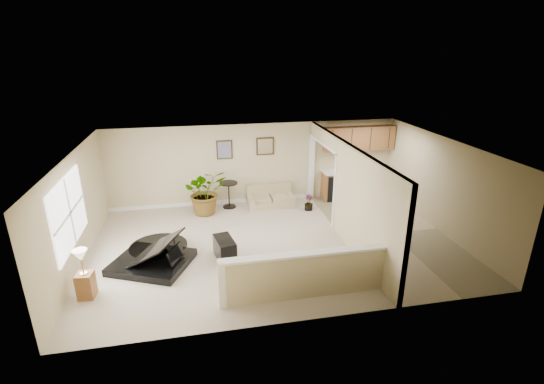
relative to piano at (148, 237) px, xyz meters
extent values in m
plane|color=tan|center=(2.99, 0.32, -0.64)|extent=(9.00, 9.00, 0.00)
cube|color=tan|center=(2.99, 3.32, 0.61)|extent=(9.00, 0.04, 2.50)
cube|color=tan|center=(2.99, -2.68, 0.61)|extent=(9.00, 0.04, 2.50)
cube|color=tan|center=(-1.51, 0.32, 0.61)|extent=(0.04, 6.00, 2.50)
cube|color=tan|center=(7.49, 0.32, 0.61)|extent=(0.04, 6.00, 2.50)
cube|color=white|center=(2.99, 0.32, 1.86)|extent=(9.00, 6.00, 0.04)
cube|color=tan|center=(6.14, 0.32, -0.63)|extent=(2.70, 6.00, 0.01)
cube|color=tan|center=(4.79, -0.88, 0.61)|extent=(0.12, 3.60, 2.50)
cube|color=tan|center=(4.79, 2.09, 1.66)|extent=(0.12, 2.35, 0.40)
cube|color=tan|center=(3.14, -1.98, -0.16)|extent=(3.30, 0.12, 0.95)
cube|color=white|center=(3.14, -1.98, 0.33)|extent=(3.40, 0.22, 0.05)
cube|color=white|center=(1.49, -1.98, -0.14)|extent=(0.14, 0.14, 1.00)
cube|color=white|center=(-1.49, -0.18, 0.81)|extent=(0.05, 2.15, 1.45)
cube|color=#332312|center=(2.04, 3.29, 1.11)|extent=(0.48, 0.03, 0.58)
cube|color=#915C78|center=(2.04, 3.27, 1.11)|extent=(0.40, 0.01, 0.50)
cube|color=#332312|center=(3.29, 3.29, 1.16)|extent=(0.55, 0.03, 0.55)
cube|color=silver|center=(3.29, 3.27, 1.16)|extent=(0.46, 0.01, 0.46)
cube|color=#976331|center=(6.29, 3.02, -0.19)|extent=(2.30, 0.60, 0.90)
cube|color=silver|center=(6.29, 3.02, 0.28)|extent=(2.36, 0.65, 0.04)
cube|color=black|center=(5.49, 3.01, -0.21)|extent=(0.60, 0.60, 0.84)
cube|color=#976331|center=(6.29, 3.14, 1.31)|extent=(2.30, 0.35, 0.75)
cube|color=black|center=(0.04, -0.15, 0.22)|extent=(2.04, 1.93, 0.33)
cylinder|color=black|center=(-0.13, 0.46, 0.22)|extent=(1.38, 1.38, 0.33)
cube|color=white|center=(1.00, -0.15, 0.17)|extent=(0.68, 1.11, 0.02)
cube|color=black|center=(-0.07, -0.04, 0.52)|extent=(1.68, 1.69, 0.75)
cube|color=black|center=(1.69, -0.16, -0.39)|extent=(0.52, 0.81, 0.50)
cube|color=tan|center=(3.38, 2.87, -0.44)|extent=(1.42, 0.81, 0.40)
cube|color=tan|center=(3.38, 3.18, -0.03)|extent=(1.42, 0.19, 0.42)
cube|color=tan|center=(2.75, 2.87, -0.17)|extent=(0.17, 0.81, 0.15)
cube|color=tan|center=(4.00, 2.87, -0.17)|extent=(0.17, 0.81, 0.15)
cylinder|color=black|center=(2.10, 2.97, -0.62)|extent=(0.40, 0.40, 0.03)
cylinder|color=black|center=(2.10, 2.97, -0.24)|extent=(0.04, 0.04, 0.78)
cylinder|color=black|center=(2.10, 2.97, 0.15)|extent=(0.56, 0.56, 0.03)
cylinder|color=black|center=(1.39, 2.64, -0.50)|extent=(0.39, 0.39, 0.27)
imported|color=#1F5519|center=(1.39, 2.64, 0.05)|extent=(1.42, 1.29, 1.37)
cylinder|color=black|center=(4.44, 2.27, -0.55)|extent=(0.24, 0.24, 0.17)
imported|color=#1F5519|center=(4.44, 2.27, -0.40)|extent=(0.32, 0.32, 0.47)
cube|color=#976331|center=(-1.12, -1.14, -0.38)|extent=(0.34, 0.34, 0.53)
cylinder|color=#C98E43|center=(-1.12, -1.14, -0.10)|extent=(0.14, 0.14, 0.02)
cylinder|color=#C98E43|center=(-1.12, -1.14, 0.07)|extent=(0.03, 0.03, 0.35)
cone|color=beige|center=(-1.12, -1.14, 0.29)|extent=(0.28, 0.28, 0.23)
camera|label=1|loc=(1.18, -8.36, 4.05)|focal=26.00mm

